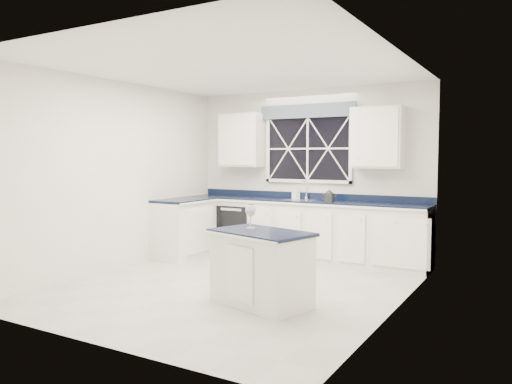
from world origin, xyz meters
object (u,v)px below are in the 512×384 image
Objects in this scene: faucet at (306,189)px; kettle at (329,196)px; dishwasher at (242,228)px; island at (261,268)px; wine_glass at (251,211)px; soap_bottle at (296,192)px.

kettle is (0.48, -0.21, -0.08)m from faucet.
kettle reaches higher than dishwasher.
island is (0.68, -2.66, -0.69)m from faucet.
dishwasher is at bearing 141.55° from island.
faucet reaches higher than wine_glass.
faucet is at bearing 120.03° from island.
faucet is 2.83m from island.
faucet is at bearing -5.13° from soap_bottle.
dishwasher is 0.67× the size of island.
dishwasher is 3.04m from island.
island is 2.88m from soap_bottle.
soap_bottle is at bearing 104.48° from wine_glass.
wine_glass is at bearing -75.52° from soap_bottle.
soap_bottle is (-0.86, 2.67, 0.64)m from island.
island is (1.78, -2.46, -0.00)m from dishwasher.
soap_bottle is at bearing 123.62° from island.
dishwasher is 2.89m from wine_glass.
island is at bearing -29.10° from wine_glass.
wine_glass is at bearing -56.17° from dishwasher.
wine_glass reaches higher than dishwasher.
faucet is 0.25× the size of island.
faucet is 2.59m from wine_glass.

